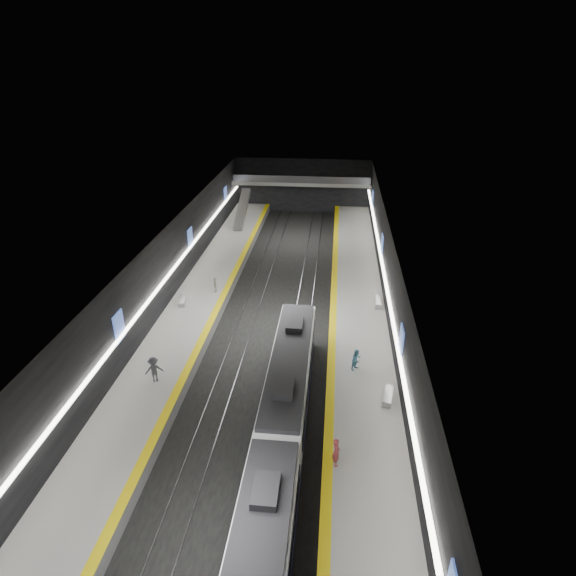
# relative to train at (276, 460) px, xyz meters

# --- Properties ---
(ground) EXTENTS (70.00, 70.00, 0.00)m
(ground) POSITION_rel_train_xyz_m (-2.50, 17.00, -2.20)
(ground) COLOR black
(ground) RESTS_ON ground
(ceiling) EXTENTS (20.00, 70.00, 0.04)m
(ceiling) POSITION_rel_train_xyz_m (-2.50, 17.00, 5.80)
(ceiling) COLOR beige
(ceiling) RESTS_ON wall_left
(wall_left) EXTENTS (0.04, 70.00, 8.00)m
(wall_left) POSITION_rel_train_xyz_m (-12.50, 17.00, 1.80)
(wall_left) COLOR black
(wall_left) RESTS_ON ground
(wall_right) EXTENTS (0.04, 70.00, 8.00)m
(wall_right) POSITION_rel_train_xyz_m (7.50, 17.00, 1.80)
(wall_right) COLOR black
(wall_right) RESTS_ON ground
(wall_back) EXTENTS (20.00, 0.04, 8.00)m
(wall_back) POSITION_rel_train_xyz_m (-2.50, 52.00, 1.80)
(wall_back) COLOR black
(wall_back) RESTS_ON ground
(platform_left) EXTENTS (5.00, 70.00, 1.00)m
(platform_left) POSITION_rel_train_xyz_m (-10.00, 17.00, -1.70)
(platform_left) COLOR slate
(platform_left) RESTS_ON ground
(tile_surface_left) EXTENTS (5.00, 70.00, 0.02)m
(tile_surface_left) POSITION_rel_train_xyz_m (-10.00, 17.00, -1.19)
(tile_surface_left) COLOR #999994
(tile_surface_left) RESTS_ON platform_left
(tactile_strip_left) EXTENTS (0.60, 70.00, 0.02)m
(tactile_strip_left) POSITION_rel_train_xyz_m (-7.80, 17.00, -1.18)
(tactile_strip_left) COLOR yellow
(tactile_strip_left) RESTS_ON platform_left
(platform_right) EXTENTS (5.00, 70.00, 1.00)m
(platform_right) POSITION_rel_train_xyz_m (5.00, 17.00, -1.70)
(platform_right) COLOR slate
(platform_right) RESTS_ON ground
(tile_surface_right) EXTENTS (5.00, 70.00, 0.02)m
(tile_surface_right) POSITION_rel_train_xyz_m (5.00, 17.00, -1.19)
(tile_surface_right) COLOR #999994
(tile_surface_right) RESTS_ON platform_right
(tactile_strip_right) EXTENTS (0.60, 70.00, 0.02)m
(tactile_strip_right) POSITION_rel_train_xyz_m (2.80, 17.00, -1.18)
(tactile_strip_right) COLOR yellow
(tactile_strip_right) RESTS_ON platform_right
(rails) EXTENTS (6.52, 70.00, 0.12)m
(rails) POSITION_rel_train_xyz_m (-2.50, 17.00, -2.14)
(rails) COLOR gray
(rails) RESTS_ON ground
(train) EXTENTS (2.69, 30.05, 3.60)m
(train) POSITION_rel_train_xyz_m (0.00, 0.00, 0.00)
(train) COLOR black
(train) RESTS_ON ground
(ad_posters) EXTENTS (19.94, 53.50, 2.20)m
(ad_posters) POSITION_rel_train_xyz_m (-2.50, 18.00, 2.30)
(ad_posters) COLOR #466AD4
(ad_posters) RESTS_ON wall_left
(cove_light_left) EXTENTS (0.25, 68.60, 0.12)m
(cove_light_left) POSITION_rel_train_xyz_m (-12.30, 17.00, 1.60)
(cove_light_left) COLOR white
(cove_light_left) RESTS_ON wall_left
(cove_light_right) EXTENTS (0.25, 68.60, 0.12)m
(cove_light_right) POSITION_rel_train_xyz_m (7.30, 17.00, 1.60)
(cove_light_right) COLOR white
(cove_light_right) RESTS_ON wall_right
(mezzanine_bridge) EXTENTS (20.00, 3.00, 1.50)m
(mezzanine_bridge) POSITION_rel_train_xyz_m (-2.50, 49.93, 2.84)
(mezzanine_bridge) COLOR gray
(mezzanine_bridge) RESTS_ON wall_left
(escalator) EXTENTS (1.20, 7.50, 3.92)m
(escalator) POSITION_rel_train_xyz_m (-10.00, 43.00, 0.70)
(escalator) COLOR #99999E
(escalator) RESTS_ON platform_left
(bench_left_far) EXTENTS (0.99, 1.98, 0.47)m
(bench_left_far) POSITION_rel_train_xyz_m (-11.28, 19.24, -0.96)
(bench_left_far) COLOR #99999E
(bench_left_far) RESTS_ON platform_left
(bench_right_near) EXTENTS (0.91, 2.06, 0.49)m
(bench_right_near) POSITION_rel_train_xyz_m (6.69, 7.22, -0.95)
(bench_right_near) COLOR #99999E
(bench_right_near) RESTS_ON platform_right
(bench_right_far) EXTENTS (0.70, 2.04, 0.49)m
(bench_right_far) POSITION_rel_train_xyz_m (6.94, 20.84, -0.95)
(bench_right_far) COLOR #99999E
(bench_right_far) RESTS_ON platform_right
(passenger_right_a) EXTENTS (0.56, 0.74, 1.84)m
(passenger_right_a) POSITION_rel_train_xyz_m (3.24, 1.16, -0.28)
(passenger_right_a) COLOR #AB3F42
(passenger_right_a) RESTS_ON platform_right
(passenger_right_b) EXTENTS (1.01, 1.03, 1.67)m
(passenger_right_b) POSITION_rel_train_xyz_m (4.63, 10.47, -0.36)
(passenger_right_b) COLOR #559CB8
(passenger_right_b) RESTS_ON platform_right
(passenger_left_a) EXTENTS (0.71, 0.97, 1.53)m
(passenger_left_a) POSITION_rel_train_xyz_m (-8.70, 21.91, -0.43)
(passenger_left_a) COLOR beige
(passenger_left_a) RESTS_ON platform_left
(passenger_left_b) EXTENTS (1.45, 1.16, 1.96)m
(passenger_left_b) POSITION_rel_train_xyz_m (-9.66, 7.60, -0.22)
(passenger_left_b) COLOR #44454D
(passenger_left_b) RESTS_ON platform_left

